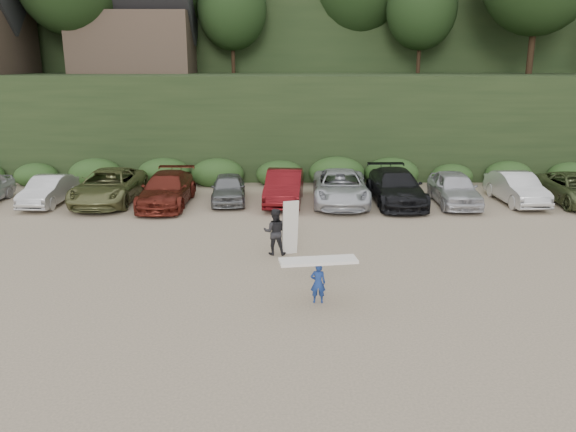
{
  "coord_description": "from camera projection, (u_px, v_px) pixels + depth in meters",
  "views": [
    {
      "loc": [
        -1.5,
        -16.87,
        6.78
      ],
      "look_at": [
        -1.47,
        3.0,
        1.3
      ],
      "focal_mm": 35.0,
      "sensor_mm": 36.0,
      "label": 1
    }
  ],
  "objects": [
    {
      "name": "adult_surfer",
      "position": [
        276.0,
        231.0,
        20.22
      ],
      "size": [
        1.3,
        0.69,
        2.02
      ],
      "color": "black",
      "rests_on": "ground"
    },
    {
      "name": "ground",
      "position": [
        334.0,
        280.0,
        18.06
      ],
      "size": [
        120.0,
        120.0,
        0.0
      ],
      "primitive_type": "plane",
      "color": "tan",
      "rests_on": "ground"
    },
    {
      "name": "child_surfer",
      "position": [
        318.0,
        273.0,
        16.11
      ],
      "size": [
        2.29,
        0.93,
        1.33
      ],
      "color": "navy",
      "rests_on": "ground"
    },
    {
      "name": "parked_cars",
      "position": [
        359.0,
        188.0,
        27.55
      ],
      "size": [
        39.85,
        6.21,
        1.64
      ],
      "color": "silver",
      "rests_on": "ground"
    },
    {
      "name": "hillside_backdrop",
      "position": [
        301.0,
        10.0,
        49.71
      ],
      "size": [
        90.0,
        41.5,
        28.0
      ],
      "color": "black",
      "rests_on": "ground"
    }
  ]
}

